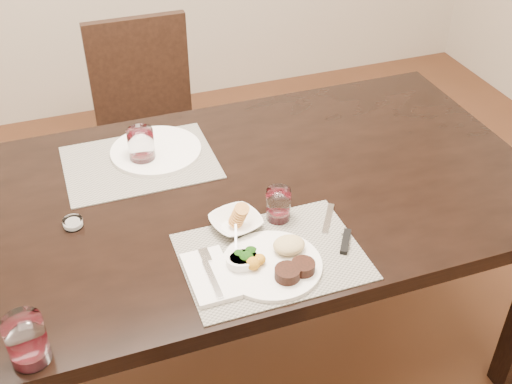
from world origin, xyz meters
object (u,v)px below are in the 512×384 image
object	(u,v)px
cracker_bowl	(236,222)
wine_glass_near	(278,206)
far_plate	(156,150)
chair_far	(149,117)
dinner_plate	(277,262)
steak_knife	(341,236)

from	to	relation	value
cracker_bowl	wine_glass_near	world-z (taller)	wine_glass_near
cracker_bowl	far_plate	world-z (taller)	cracker_bowl
chair_far	far_plate	xyz separation A→B (m)	(-0.09, -0.67, 0.26)
wine_glass_near	chair_far	bearing A→B (deg)	97.95
dinner_plate	cracker_bowl	distance (m)	0.19
chair_far	far_plate	size ratio (longest dim) A/B	3.14
wine_glass_near	far_plate	world-z (taller)	wine_glass_near
cracker_bowl	chair_far	bearing A→B (deg)	91.62
dinner_plate	wine_glass_near	distance (m)	0.20
steak_knife	cracker_bowl	size ratio (longest dim) A/B	1.34
dinner_plate	far_plate	size ratio (longest dim) A/B	0.89
dinner_plate	far_plate	distance (m)	0.64
dinner_plate	cracker_bowl	size ratio (longest dim) A/B	1.60
dinner_plate	cracker_bowl	xyz separation A→B (m)	(-0.05, 0.18, 0.00)
chair_far	dinner_plate	bearing A→B (deg)	-86.43
wine_glass_near	far_plate	xyz separation A→B (m)	(-0.25, 0.44, -0.04)
wine_glass_near	cracker_bowl	bearing A→B (deg)	180.00
dinner_plate	far_plate	xyz separation A→B (m)	(-0.17, 0.62, -0.01)
far_plate	chair_far	bearing A→B (deg)	82.19
dinner_plate	steak_knife	world-z (taller)	dinner_plate
chair_far	wine_glass_near	xyz separation A→B (m)	(0.15, -1.10, 0.29)
far_plate	wine_glass_near	bearing A→B (deg)	-60.82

